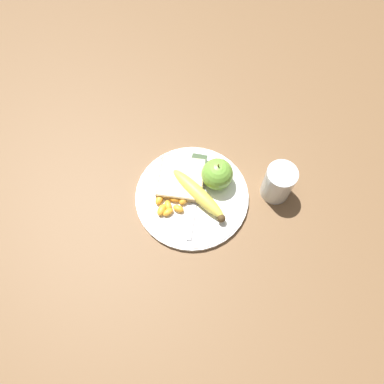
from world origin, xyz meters
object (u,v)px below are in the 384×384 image
Objects in this scene: banana at (198,196)px; bread_slice at (181,179)px; jam_packet at (198,164)px; apple at (217,174)px; juice_glass at (278,183)px; fork at (195,198)px; plate at (192,196)px.

bread_slice is at bearing -129.93° from banana.
bread_slice is 0.06m from jam_packet.
apple reaches higher than jam_packet.
juice_glass reaches higher than fork.
bread_slice is (0.02, -0.23, -0.02)m from juice_glass.
juice_glass and apple have the same top height.
plate is at bearing 51.68° from fork.
bread_slice is at bearing -84.93° from juice_glass.
bread_slice is 0.06m from fork.
juice_glass is 0.81× the size of bread_slice.
juice_glass is 0.61× the size of banana.
apple is 0.09m from bread_slice.
bread_slice is at bearing 42.94° from fork.
jam_packet is at bearing -121.85° from apple.
apple reaches higher than plate.
jam_packet is at bearing 145.82° from bread_slice.
banana is 1.34× the size of bread_slice.
plate is 3.24× the size of apple.
bread_slice is (-0.04, -0.05, -0.01)m from banana.
banana is at bearing -32.60° from apple.
apple reaches higher than banana.
apple is 0.70× the size of bread_slice.
apple is (0.01, -0.15, 0.00)m from juice_glass.
banana is 3.43× the size of jam_packet.
plate is 0.08m from apple.
plate is 2.81× the size of juice_glass.
jam_packet is at bearing 3.84° from fork.
bread_slice is 2.56× the size of jam_packet.
banana is (0.01, 0.02, 0.02)m from plate.
apple is at bearing -40.13° from fork.
jam_packet is (-0.09, -0.01, 0.01)m from fork.
banana reaches higher than bread_slice.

